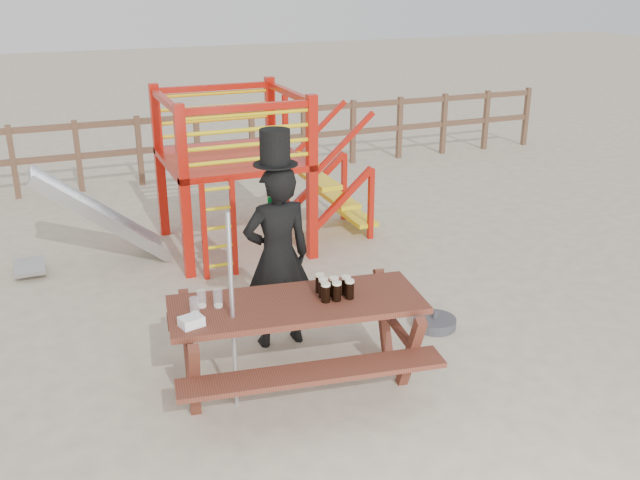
{
  "coord_description": "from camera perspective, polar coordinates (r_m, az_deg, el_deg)",
  "views": [
    {
      "loc": [
        -2.14,
        -5.15,
        3.5
      ],
      "look_at": [
        0.29,
        0.8,
        1.05
      ],
      "focal_mm": 40.0,
      "sensor_mm": 36.0,
      "label": 1
    }
  ],
  "objects": [
    {
      "name": "picnic_table",
      "position": [
        6.25,
        -1.84,
        -7.51
      ],
      "size": [
        2.35,
        1.78,
        0.84
      ],
      "rotation": [
        0.0,
        0.0,
        -0.14
      ],
      "color": "brown",
      "rests_on": "ground"
    },
    {
      "name": "man_with_hat",
      "position": [
        6.81,
        -3.43,
        -0.99
      ],
      "size": [
        0.67,
        0.44,
        2.16
      ],
      "rotation": [
        0.0,
        0.0,
        3.14
      ],
      "color": "black",
      "rests_on": "ground"
    },
    {
      "name": "back_fence",
      "position": [
        12.65,
        -12.04,
        7.78
      ],
      "size": [
        15.09,
        0.09,
        1.2
      ],
      "color": "brown",
      "rests_on": "ground"
    },
    {
      "name": "paper_bag",
      "position": [
        5.78,
        -10.25,
        -6.43
      ],
      "size": [
        0.21,
        0.18,
        0.08
      ],
      "primitive_type": "cube",
      "rotation": [
        0.0,
        0.0,
        0.25
      ],
      "color": "white",
      "rests_on": "picnic_table"
    },
    {
      "name": "stout_pints",
      "position": [
        6.15,
        1.09,
        -3.85
      ],
      "size": [
        0.3,
        0.3,
        0.17
      ],
      "color": "black",
      "rests_on": "picnic_table"
    },
    {
      "name": "playground_fort",
      "position": [
        9.34,
        -7.45,
        5.63
      ],
      "size": [
        4.71,
        1.84,
        2.1
      ],
      "color": "red",
      "rests_on": "ground"
    },
    {
      "name": "metal_pole",
      "position": [
        5.88,
        -7.01,
        -5.85
      ],
      "size": [
        0.04,
        0.04,
        1.74
      ],
      "primitive_type": "cylinder",
      "color": "#B2B2B7",
      "rests_on": "ground"
    },
    {
      "name": "parasol_base",
      "position": [
        7.56,
        9.15,
        -6.54
      ],
      "size": [
        0.45,
        0.45,
        0.19
      ],
      "color": "#3C3C42",
      "rests_on": "ground"
    },
    {
      "name": "empty_glasses",
      "position": [
        6.02,
        -9.21,
        -4.91
      ],
      "size": [
        0.29,
        0.2,
        0.15
      ],
      "color": "silver",
      "rests_on": "picnic_table"
    },
    {
      "name": "ground",
      "position": [
        6.59,
        0.3,
        -11.22
      ],
      "size": [
        60.0,
        60.0,
        0.0
      ],
      "primitive_type": "plane",
      "color": "beige",
      "rests_on": "ground"
    }
  ]
}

